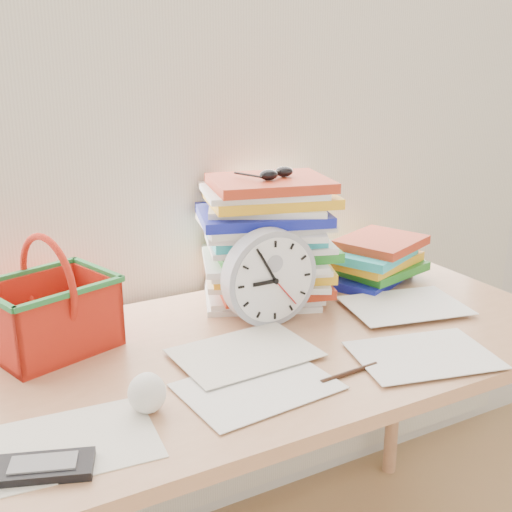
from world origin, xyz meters
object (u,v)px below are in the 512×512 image
basket (49,294)px  calculator (44,468)px  desk (266,372)px  clock (269,277)px  paper_stack (267,240)px  book_stack (375,260)px

basket → calculator: size_ratio=1.69×
desk → basket: (-0.41, 0.18, 0.20)m
desk → clock: size_ratio=6.23×
paper_stack → book_stack: 0.34m
desk → book_stack: (0.45, 0.20, 0.13)m
basket → desk: bearing=-41.6°
book_stack → basket: (-0.86, -0.01, 0.06)m
clock → book_stack: bearing=16.0°
book_stack → basket: basket is taller
paper_stack → calculator: (-0.64, -0.46, -0.15)m
basket → calculator: (-0.10, -0.42, -0.12)m
calculator → desk: bearing=44.6°
book_stack → basket: size_ratio=1.12×
desk → clock: clock is taller
desk → paper_stack: paper_stack is taller
desk → basket: bearing=156.2°
paper_stack → calculator: bearing=-144.6°
clock → calculator: bearing=-150.7°
calculator → book_stack: bearing=44.1°
basket → calculator: bearing=-121.7°
desk → book_stack: bearing=23.6°
paper_stack → calculator: paper_stack is taller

